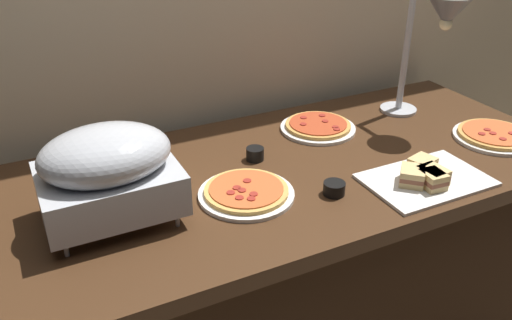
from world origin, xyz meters
TOP-DOWN VIEW (x-y plane):
  - buffet_table at (0.00, 0.00)m, footprint 1.90×0.84m
  - chafing_dish at (-0.58, -0.05)m, footprint 0.35×0.27m
  - heat_lamp at (0.60, 0.06)m, footprint 0.15×0.32m
  - pizza_plate_front at (-0.21, -0.10)m, footprint 0.28×0.28m
  - pizza_plate_center at (0.22, 0.19)m, footprint 0.27×0.27m
  - pizza_plate_raised_stand at (0.73, -0.15)m, footprint 0.28×0.28m
  - sandwich_platter at (0.30, -0.27)m, footprint 0.37×0.24m
  - sauce_cup_near at (-0.09, 0.09)m, footprint 0.06×0.06m
  - sauce_cup_far at (0.02, -0.20)m, footprint 0.06×0.06m

SIDE VIEW (x-z plane):
  - buffet_table at x=0.00m, z-range 0.01..0.77m
  - pizza_plate_center at x=0.22m, z-range 0.76..0.79m
  - pizza_plate_front at x=-0.21m, z-range 0.76..0.79m
  - pizza_plate_raised_stand at x=0.73m, z-range 0.76..0.79m
  - sauce_cup_far at x=0.02m, z-range 0.76..0.80m
  - sandwich_platter at x=0.30m, z-range 0.75..0.81m
  - sauce_cup_near at x=-0.09m, z-range 0.76..0.80m
  - chafing_dish at x=-0.58m, z-range 0.78..1.04m
  - heat_lamp at x=0.60m, z-range 0.89..1.37m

